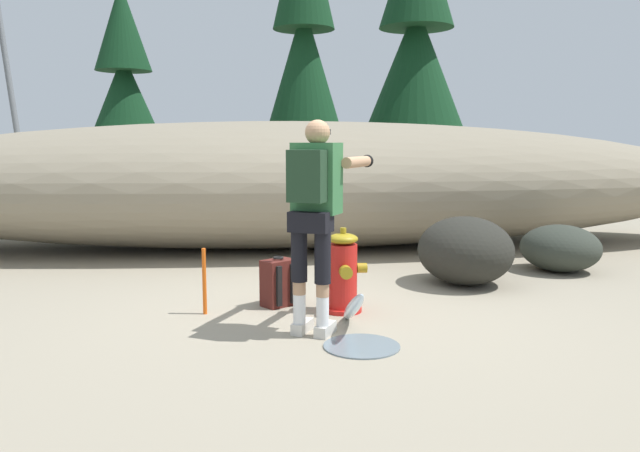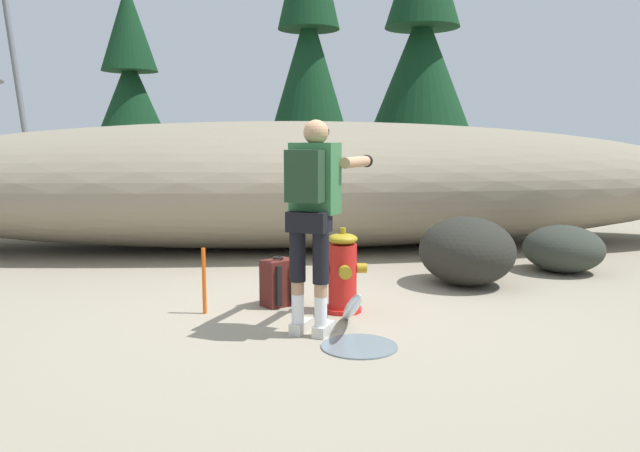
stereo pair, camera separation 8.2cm
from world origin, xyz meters
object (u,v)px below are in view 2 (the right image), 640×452
boulder_large (563,249)px  fire_hydrant (343,273)px  spare_backpack (278,283)px  boulder_mid (467,251)px  survey_stake (204,281)px  utility_worker (314,199)px

boulder_large → fire_hydrant: bearing=-152.2°
fire_hydrant → spare_backpack: size_ratio=1.64×
boulder_mid → spare_backpack: bearing=-161.6°
fire_hydrant → spare_backpack: fire_hydrant is taller
survey_stake → fire_hydrant: bearing=-2.2°
fire_hydrant → survey_stake: (-1.25, 0.05, -0.05)m
fire_hydrant → utility_worker: (-0.31, -0.59, 0.74)m
utility_worker → survey_stake: (-0.94, 0.63, -0.79)m
spare_backpack → boulder_mid: size_ratio=0.43×
boulder_mid → survey_stake: size_ratio=1.81×
boulder_large → survey_stake: bearing=-160.5°
boulder_large → boulder_mid: bearing=-158.4°
fire_hydrant → utility_worker: bearing=-117.7°
fire_hydrant → survey_stake: bearing=177.8°
fire_hydrant → boulder_large: (2.83, 1.49, -0.07)m
spare_backpack → boulder_large: 3.63m
utility_worker → boulder_mid: size_ratio=1.58×
fire_hydrant → survey_stake: 1.25m
survey_stake → boulder_large: bearing=19.5°
utility_worker → fire_hydrant: bearing=-0.1°
fire_hydrant → utility_worker: 0.99m
fire_hydrant → utility_worker: utility_worker is taller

